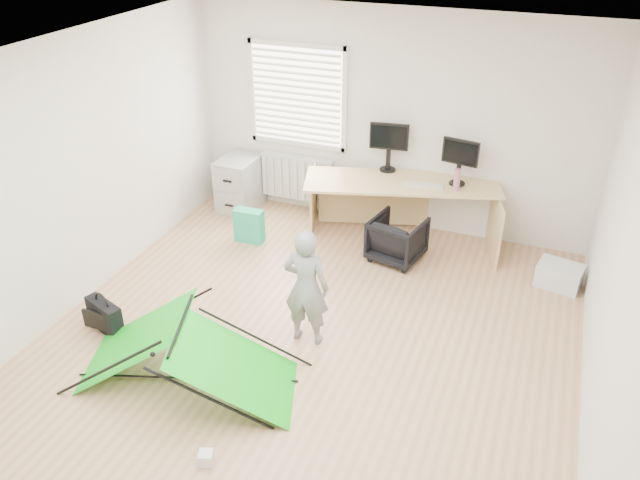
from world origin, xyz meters
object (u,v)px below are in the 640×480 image
(desk, at_px, (400,211))
(monitor_right, at_px, (459,168))
(monitor_left, at_px, (389,153))
(storage_crate, at_px, (559,275))
(filing_cabinet, at_px, (240,184))
(thermos, at_px, (457,180))
(laptop_bag, at_px, (105,317))
(office_chair, at_px, (397,239))
(person, at_px, (306,287))
(kite, at_px, (185,353))

(desk, relative_size, monitor_right, 5.38)
(monitor_left, distance_m, storage_crate, 2.42)
(filing_cabinet, bearing_deg, monitor_left, 7.29)
(monitor_left, relative_size, storage_crate, 1.01)
(monitor_left, height_order, storage_crate, monitor_left)
(monitor_right, xyz_separation_m, storage_crate, (1.29, -0.53, -0.86))
(thermos, xyz_separation_m, laptop_bag, (-2.86, -2.82, -0.75))
(monitor_right, bearing_deg, office_chair, -119.28)
(filing_cabinet, xyz_separation_m, monitor_right, (2.85, 0.10, 0.63))
(monitor_right, xyz_separation_m, person, (-0.94, -2.39, -0.39))
(filing_cabinet, distance_m, kite, 3.41)
(office_chair, bearing_deg, person, 88.82)
(office_chair, distance_m, kite, 2.94)
(monitor_left, height_order, monitor_right, monitor_left)
(monitor_left, height_order, laptop_bag, monitor_left)
(desk, relative_size, person, 1.91)
(desk, height_order, kite, desk)
(desk, distance_m, kite, 3.35)
(monitor_right, relative_size, storage_crate, 0.92)
(desk, distance_m, laptop_bag, 3.61)
(monitor_left, relative_size, thermos, 1.80)
(monitor_right, xyz_separation_m, office_chair, (-0.53, -0.63, -0.73))
(storage_crate, bearing_deg, monitor_right, 157.54)
(kite, relative_size, storage_crate, 4.27)
(filing_cabinet, bearing_deg, office_chair, -11.25)
(desk, relative_size, thermos, 8.89)
(laptop_bag, bearing_deg, thermos, 64.29)
(person, relative_size, kite, 0.61)
(filing_cabinet, height_order, monitor_left, monitor_left)
(storage_crate, bearing_deg, laptop_bag, -149.33)
(filing_cabinet, height_order, monitor_right, monitor_right)
(person, bearing_deg, monitor_left, -94.38)
(monitor_right, height_order, laptop_bag, monitor_right)
(monitor_right, xyz_separation_m, kite, (-1.72, -3.31, -0.68))
(monitor_right, relative_size, person, 0.36)
(desk, distance_m, filing_cabinet, 2.23)
(filing_cabinet, height_order, kite, filing_cabinet)
(thermos, bearing_deg, person, -113.40)
(thermos, height_order, person, person)
(filing_cabinet, bearing_deg, desk, 0.19)
(monitor_left, height_order, person, monitor_left)
(filing_cabinet, xyz_separation_m, office_chair, (2.33, -0.53, -0.09))
(person, bearing_deg, office_chair, -106.14)
(monitor_right, distance_m, person, 2.60)
(monitor_left, height_order, kite, monitor_left)
(monitor_right, distance_m, laptop_bag, 4.21)
(monitor_right, relative_size, office_chair, 0.74)
(filing_cabinet, distance_m, office_chair, 2.39)
(desk, bearing_deg, office_chair, -94.45)
(kite, height_order, storage_crate, kite)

